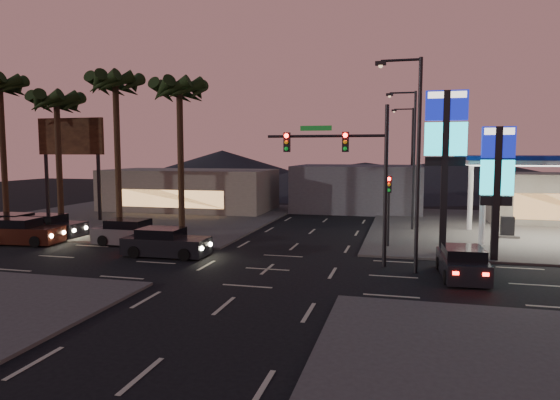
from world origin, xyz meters
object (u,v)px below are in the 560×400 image
(car_lane_a_mid, at_px, (21,232))
(suv_station, at_px, (462,263))
(car_lane_a_front, at_px, (165,243))
(pylon_sign_short, at_px, (497,172))
(car_lane_b_mid, at_px, (49,227))
(traffic_signal_mast, at_px, (350,162))
(car_lane_b_rear, at_px, (13,227))
(car_lane_b_front, at_px, (132,233))
(pylon_sign_tall, at_px, (446,139))

(car_lane_a_mid, distance_m, suv_station, 25.82)
(car_lane_a_front, xyz_separation_m, suv_station, (15.31, -1.05, -0.04))
(pylon_sign_short, xyz_separation_m, car_lane_b_mid, (-27.66, 0.73, -3.94))
(traffic_signal_mast, relative_size, suv_station, 1.80)
(car_lane_b_rear, xyz_separation_m, suv_station, (27.74, -3.74, -0.09))
(car_lane_a_front, relative_size, car_lane_b_mid, 1.00)
(car_lane_a_front, height_order, car_lane_b_mid, car_lane_b_mid)
(suv_station, bearing_deg, car_lane_b_mid, 169.78)
(car_lane_b_front, height_order, suv_station, car_lane_b_front)
(car_lane_b_front, xyz_separation_m, car_lane_b_mid, (-6.81, 1.01, -0.01))
(pylon_sign_tall, xyz_separation_m, car_lane_a_mid, (-25.20, -2.71, -5.65))
(traffic_signal_mast, relative_size, car_lane_b_rear, 1.56)
(car_lane_b_mid, bearing_deg, suv_station, -10.22)
(car_lane_a_mid, bearing_deg, car_lane_a_front, -6.28)
(suv_station, bearing_deg, car_lane_a_mid, 175.13)
(pylon_sign_short, height_order, traffic_signal_mast, traffic_signal_mast)
(car_lane_b_mid, bearing_deg, car_lane_b_front, -8.47)
(car_lane_a_mid, bearing_deg, car_lane_b_mid, 89.26)
(car_lane_b_mid, bearing_deg, traffic_signal_mast, -9.01)
(car_lane_a_front, relative_size, car_lane_b_front, 0.99)
(pylon_sign_short, height_order, car_lane_b_mid, pylon_sign_short)
(pylon_sign_short, bearing_deg, car_lane_b_mid, 178.49)
(pylon_sign_tall, relative_size, car_lane_a_mid, 1.78)
(suv_station, bearing_deg, car_lane_a_front, 176.09)
(pylon_sign_tall, height_order, car_lane_b_mid, pylon_sign_tall)
(car_lane_b_front, xyz_separation_m, car_lane_b_rear, (-8.85, 0.12, 0.03))
(car_lane_b_mid, relative_size, car_lane_b_rear, 0.93)
(pylon_sign_short, distance_m, traffic_signal_mast, 7.69)
(traffic_signal_mast, relative_size, car_lane_b_front, 1.65)
(car_lane_a_mid, relative_size, car_lane_b_mid, 1.05)
(car_lane_a_mid, height_order, car_lane_b_rear, car_lane_b_rear)
(pylon_sign_short, xyz_separation_m, suv_station, (-1.97, -3.91, -3.98))
(traffic_signal_mast, xyz_separation_m, car_lane_a_front, (-10.03, -0.35, -4.51))
(car_lane_b_rear, bearing_deg, traffic_signal_mast, -5.95)
(car_lane_a_mid, bearing_deg, car_lane_b_front, 11.76)
(car_lane_a_mid, height_order, car_lane_b_mid, car_lane_a_mid)
(car_lane_b_rear, relative_size, suv_station, 1.15)
(traffic_signal_mast, height_order, car_lane_b_front, traffic_signal_mast)
(car_lane_a_front, xyz_separation_m, car_lane_b_mid, (-10.39, 3.59, 0.00))
(traffic_signal_mast, height_order, car_lane_a_front, traffic_signal_mast)
(traffic_signal_mast, distance_m, car_lane_b_front, 14.50)
(pylon_sign_tall, bearing_deg, car_lane_a_mid, -173.85)
(car_lane_b_mid, bearing_deg, car_lane_b_rear, -156.30)
(pylon_sign_tall, height_order, car_lane_b_rear, pylon_sign_tall)
(pylon_sign_short, xyz_separation_m, car_lane_b_rear, (-29.70, -0.17, -3.90))
(car_lane_a_front, bearing_deg, pylon_sign_short, 9.40)
(car_lane_b_mid, xyz_separation_m, suv_station, (25.70, -4.63, -0.05))
(traffic_signal_mast, xyz_separation_m, car_lane_b_rear, (-22.46, 2.34, -4.47))
(pylon_sign_tall, distance_m, car_lane_a_front, 16.29)
(car_lane_a_front, bearing_deg, car_lane_b_rear, 167.78)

